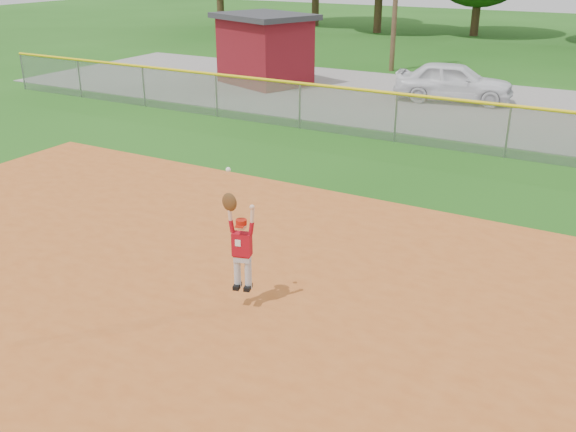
# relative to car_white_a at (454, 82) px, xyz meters

# --- Properties ---
(ground) EXTENTS (120.00, 120.00, 0.00)m
(ground) POSITION_rel_car_white_a_xyz_m (3.38, -16.47, -0.79)
(ground) COLOR #1C5112
(ground) RESTS_ON ground
(clay_infield) EXTENTS (24.00, 16.00, 0.04)m
(clay_infield) POSITION_rel_car_white_a_xyz_m (3.38, -19.47, -0.77)
(clay_infield) COLOR #B35520
(clay_infield) RESTS_ON ground
(parking_strip) EXTENTS (44.00, 10.00, 0.03)m
(parking_strip) POSITION_rel_car_white_a_xyz_m (3.38, -0.47, -0.78)
(parking_strip) COLOR gray
(parking_strip) RESTS_ON ground
(car_white_a) EXTENTS (4.73, 2.56, 1.53)m
(car_white_a) POSITION_rel_car_white_a_xyz_m (0.00, 0.00, 0.00)
(car_white_a) COLOR white
(car_white_a) RESTS_ON parking_strip
(utility_shed) EXTENTS (4.86, 4.35, 3.01)m
(utility_shed) POSITION_rel_car_white_a_xyz_m (-8.26, -0.47, 0.74)
(utility_shed) COLOR maroon
(utility_shed) RESTS_ON ground
(outfield_fence) EXTENTS (40.06, 0.10, 1.55)m
(outfield_fence) POSITION_rel_car_white_a_xyz_m (3.38, -6.47, 0.09)
(outfield_fence) COLOR gray
(outfield_fence) RESTS_ON ground
(ballplayer) EXTENTS (0.54, 0.29, 2.06)m
(ballplayer) POSITION_rel_car_white_a_xyz_m (1.39, -17.14, 0.39)
(ballplayer) COLOR silver
(ballplayer) RESTS_ON ground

